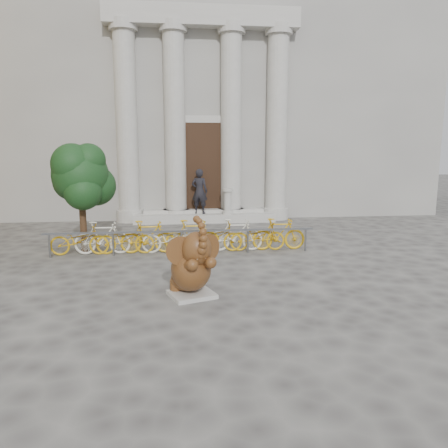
{
  "coord_description": "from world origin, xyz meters",
  "views": [
    {
      "loc": [
        -1.21,
        -9.19,
        3.14
      ],
      "look_at": [
        0.08,
        2.41,
        1.1
      ],
      "focal_mm": 35.0,
      "sensor_mm": 36.0,
      "label": 1
    }
  ],
  "objects": [
    {
      "name": "pedestrian",
      "position": [
        -0.21,
        9.35,
        1.31
      ],
      "size": [
        0.81,
        0.67,
        1.91
      ],
      "primitive_type": "imported",
      "rotation": [
        0.0,
        0.0,
        2.79
      ],
      "color": "black",
      "rests_on": "entrance_steps"
    },
    {
      "name": "bike_rack",
      "position": [
        -1.08,
        3.84,
        0.5
      ],
      "size": [
        8.0,
        0.53,
        1.0
      ],
      "color": "slate",
      "rests_on": "ground"
    },
    {
      "name": "tree",
      "position": [
        -4.0,
        4.24,
        2.29
      ],
      "size": [
        1.89,
        1.72,
        3.28
      ],
      "color": "#332114",
      "rests_on": "ground"
    },
    {
      "name": "ground",
      "position": [
        0.0,
        0.0,
        0.0
      ],
      "size": [
        80.0,
        80.0,
        0.0
      ],
      "primitive_type": "plane",
      "color": "#474442",
      "rests_on": "ground"
    },
    {
      "name": "classical_building",
      "position": [
        0.0,
        14.93,
        5.98
      ],
      "size": [
        22.0,
        10.7,
        12.0
      ],
      "color": "gray",
      "rests_on": "ground"
    },
    {
      "name": "entrance_steps",
      "position": [
        0.0,
        9.4,
        0.18
      ],
      "size": [
        6.0,
        1.2,
        0.36
      ],
      "primitive_type": "cube",
      "color": "#A8A59E",
      "rests_on": "ground"
    },
    {
      "name": "balustrade_post",
      "position": [
        0.97,
        9.1,
        0.86
      ],
      "size": [
        0.44,
        0.44,
        1.08
      ],
      "color": "#A8A59E",
      "rests_on": "entrance_steps"
    },
    {
      "name": "elephant_statue",
      "position": [
        -0.9,
        -0.25,
        0.65
      ],
      "size": [
        1.2,
        1.42,
        1.79
      ],
      "rotation": [
        0.0,
        0.0,
        0.34
      ],
      "color": "#A8A59E",
      "rests_on": "ground"
    }
  ]
}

